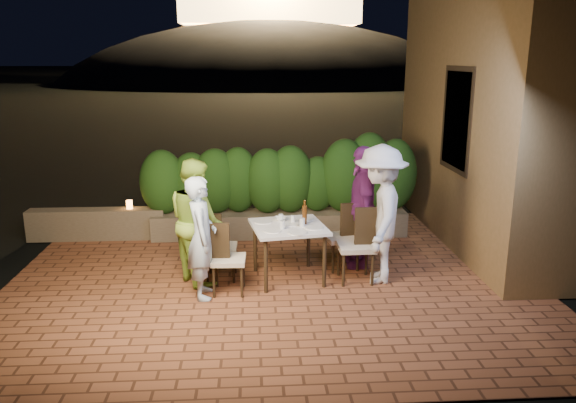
{
  "coord_description": "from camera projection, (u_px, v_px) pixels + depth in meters",
  "views": [
    {
      "loc": [
        -0.25,
        -6.68,
        2.89
      ],
      "look_at": [
        0.22,
        0.47,
        1.05
      ],
      "focal_mm": 35.0,
      "sensor_mm": 36.0,
      "label": 1
    }
  ],
  "objects": [
    {
      "name": "beer_bottle",
      "position": [
        305.0,
        212.0,
        7.41
      ],
      "size": [
        0.06,
        0.06,
        0.33
      ],
      "primitive_type": null,
      "color": "#4A260C",
      "rests_on": "dining_table"
    },
    {
      "name": "glass_ne",
      "position": [
        302.0,
        223.0,
        7.3
      ],
      "size": [
        0.07,
        0.07,
        0.12
      ],
      "primitive_type": "cylinder",
      "color": "silver",
      "rests_on": "dining_table"
    },
    {
      "name": "ground",
      "position": [
        274.0,
        292.0,
        7.2
      ],
      "size": [
        400.0,
        400.0,
        0.0
      ],
      "primitive_type": "plane",
      "color": "black",
      "rests_on": "ground"
    },
    {
      "name": "glass_nw",
      "position": [
        282.0,
        225.0,
        7.21
      ],
      "size": [
        0.07,
        0.07,
        0.11
      ],
      "primitive_type": "cylinder",
      "color": "silver",
      "rests_on": "dining_table"
    },
    {
      "name": "terrace_floor",
      "position": [
        272.0,
        281.0,
        7.69
      ],
      "size": [
        7.0,
        6.0,
        0.15
      ],
      "primitive_type": "cube",
      "color": "brown",
      "rests_on": "ground"
    },
    {
      "name": "plate_nw",
      "position": [
        273.0,
        231.0,
        7.13
      ],
      "size": [
        0.22,
        0.22,
        0.01
      ],
      "primitive_type": "cylinder",
      "color": "white",
      "rests_on": "dining_table"
    },
    {
      "name": "diner_white",
      "position": [
        380.0,
        214.0,
        7.3
      ],
      "size": [
        0.91,
        1.3,
        1.82
      ],
      "primitive_type": "imported",
      "rotation": [
        0.0,
        0.0,
        -1.79
      ],
      "color": "silver",
      "rests_on": "ground"
    },
    {
      "name": "plate_sw",
      "position": [
        263.0,
        222.0,
        7.52
      ],
      "size": [
        0.24,
        0.24,
        0.01
      ],
      "primitive_type": "cylinder",
      "color": "white",
      "rests_on": "dining_table"
    },
    {
      "name": "hedge",
      "position": [
        280.0,
        180.0,
        9.19
      ],
      "size": [
        4.0,
        0.7,
        1.1
      ],
      "primitive_type": null,
      "color": "#1B3D10",
      "rests_on": "planter"
    },
    {
      "name": "chair_right_back",
      "position": [
        342.0,
        236.0,
        7.85
      ],
      "size": [
        0.5,
        0.5,
        0.94
      ],
      "primitive_type": null,
      "rotation": [
        0.0,
        0.0,
        3.31
      ],
      "color": "black",
      "rests_on": "ground"
    },
    {
      "name": "plate_se",
      "position": [
        306.0,
        219.0,
        7.65
      ],
      "size": [
        0.21,
        0.21,
        0.01
      ],
      "primitive_type": "cylinder",
      "color": "white",
      "rests_on": "dining_table"
    },
    {
      "name": "parapet",
      "position": [
        97.0,
        224.0,
        9.18
      ],
      "size": [
        2.2,
        0.3,
        0.5
      ],
      "primitive_type": "cube",
      "color": "brown",
      "rests_on": "ground"
    },
    {
      "name": "diner_green",
      "position": [
        196.0,
        221.0,
        7.32
      ],
      "size": [
        0.95,
        1.01,
        1.65
      ],
      "primitive_type": "imported",
      "rotation": [
        0.0,
        0.0,
        2.1
      ],
      "color": "#8DB939",
      "rests_on": "ground"
    },
    {
      "name": "diner_blue",
      "position": [
        202.0,
        238.0,
        6.84
      ],
      "size": [
        0.41,
        0.58,
        1.53
      ],
      "primitive_type": "imported",
      "rotation": [
        0.0,
        0.0,
        1.65
      ],
      "color": "silver",
      "rests_on": "ground"
    },
    {
      "name": "chair_left_front",
      "position": [
        228.0,
        258.0,
        7.03
      ],
      "size": [
        0.44,
        0.44,
        0.91
      ],
      "primitive_type": null,
      "rotation": [
        0.0,
        0.0,
        -0.04
      ],
      "color": "black",
      "rests_on": "ground"
    },
    {
      "name": "window_frame",
      "position": [
        458.0,
        120.0,
        8.32
      ],
      "size": [
        0.06,
        1.15,
        1.55
      ],
      "primitive_type": "cube",
      "color": "black",
      "rests_on": "building_wall"
    },
    {
      "name": "plate_front",
      "position": [
        298.0,
        233.0,
        7.06
      ],
      "size": [
        0.25,
        0.25,
        0.01
      ],
      "primitive_type": "cylinder",
      "color": "white",
      "rests_on": "dining_table"
    },
    {
      "name": "diner_purple",
      "position": [
        362.0,
        207.0,
        7.85
      ],
      "size": [
        0.51,
        1.05,
        1.73
      ],
      "primitive_type": "imported",
      "rotation": [
        0.0,
        0.0,
        -1.65
      ],
      "color": "#6E246E",
      "rests_on": "ground"
    },
    {
      "name": "hill",
      "position": [
        271.0,
        118.0,
        66.3
      ],
      "size": [
        52.0,
        40.0,
        22.0
      ],
      "primitive_type": "ellipsoid",
      "color": "black",
      "rests_on": "ground"
    },
    {
      "name": "parapet_lamp",
      "position": [
        129.0,
        205.0,
        9.13
      ],
      "size": [
        0.1,
        0.1,
        0.14
      ],
      "primitive_type": "cylinder",
      "color": "orange",
      "rests_on": "parapet"
    },
    {
      "name": "chair_left_back",
      "position": [
        221.0,
        246.0,
        7.48
      ],
      "size": [
        0.43,
        0.43,
        0.9
      ],
      "primitive_type": null,
      "rotation": [
        0.0,
        0.0,
        -0.03
      ],
      "color": "black",
      "rests_on": "ground"
    },
    {
      "name": "plate_centre",
      "position": [
        290.0,
        224.0,
        7.42
      ],
      "size": [
        0.24,
        0.24,
        0.01
      ],
      "primitive_type": "cylinder",
      "color": "white",
      "rests_on": "dining_table"
    },
    {
      "name": "building_wall",
      "position": [
        498.0,
        84.0,
        8.73
      ],
      "size": [
        1.6,
        5.0,
        5.0
      ],
      "primitive_type": "cube",
      "color": "olive",
      "rests_on": "ground"
    },
    {
      "name": "plate_ne",
      "position": [
        314.0,
        227.0,
        7.27
      ],
      "size": [
        0.25,
        0.25,
        0.01
      ],
      "primitive_type": "cylinder",
      "color": "white",
      "rests_on": "dining_table"
    },
    {
      "name": "planter",
      "position": [
        280.0,
        224.0,
        9.38
      ],
      "size": [
        4.2,
        0.55,
        0.4
      ],
      "primitive_type": "cube",
      "color": "brown",
      "rests_on": "ground"
    },
    {
      "name": "dining_table",
      "position": [
        288.0,
        252.0,
        7.47
      ],
      "size": [
        1.07,
        1.07,
        0.75
      ],
      "primitive_type": null,
      "rotation": [
        0.0,
        0.0,
        0.17
      ],
      "color": "white",
      "rests_on": "ground"
    },
    {
      "name": "bowl",
      "position": [
        280.0,
        219.0,
        7.62
      ],
      "size": [
        0.17,
        0.17,
        0.04
      ],
      "primitive_type": "imported",
      "rotation": [
        0.0,
        0.0,
        0.02
      ],
      "color": "white",
      "rests_on": "dining_table"
    },
    {
      "name": "window_pane",
      "position": [
        458.0,
        120.0,
        8.32
      ],
      "size": [
        0.08,
        1.0,
        1.4
      ],
      "primitive_type": "cube",
      "color": "black",
      "rests_on": "building_wall"
    },
    {
      "name": "glass_sw",
      "position": [
        281.0,
        218.0,
        7.52
      ],
      "size": [
        0.06,
        0.06,
        0.11
      ],
      "primitive_type": "cylinder",
      "color": "silver",
      "rests_on": "dining_table"
    },
    {
      "name": "chair_right_front",
      "position": [
        356.0,
        245.0,
        7.38
      ],
      "size": [
        0.47,
        0.47,
        1.01
      ],
      "primitive_type": null,
      "rotation": [
        0.0,
        0.0,
        3.15
      ],
      "color": "black",
      "rests_on": "ground"
    },
    {
      "name": "glass_se",
      "position": [
        293.0,
        219.0,
        7.49
      ],
      "size": [
        0.06,
        0.06,
        0.1
      ],
      "primitive_type": "cylinder",
      "color": "silver",
      "rests_on": "dining_table"
    }
  ]
}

